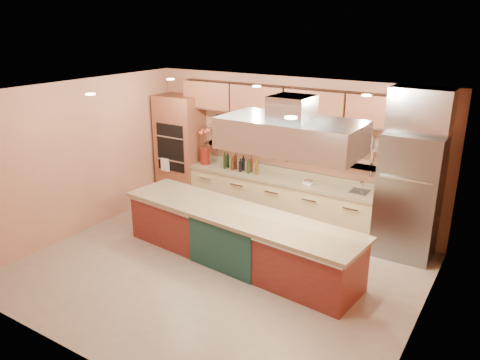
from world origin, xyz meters
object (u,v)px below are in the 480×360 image
Objects in this scene: kitchen_scale at (308,181)px; copper_kettle at (249,127)px; refrigerator at (409,196)px; flower_vase at (205,156)px; green_canister at (263,128)px; island at (237,237)px.

kitchen_scale is 1.64m from copper_kettle.
refrigerator is at bearing -4.13° from copper_kettle.
copper_kettle is at bearing 13.19° from flower_vase.
refrigerator reaches higher than green_canister.
green_canister reaches higher than kitchen_scale.
kitchen_scale is at bearing -11.23° from green_canister.
copper_kettle is at bearing 175.87° from refrigerator.
copper_kettle is 0.30m from green_canister.
green_canister is (1.24, 0.22, 0.70)m from flower_vase.
refrigerator is at bearing -11.30° from kitchen_scale.
island is at bearing -71.56° from green_canister.
kitchen_scale is at bearing -8.87° from copper_kettle.
refrigerator reaches higher than flower_vase.
island is (-2.25, -1.70, -0.62)m from refrigerator.
island is at bearing -142.90° from refrigerator.
refrigerator is at bearing -0.14° from flower_vase.
island is 21.23× the size of copper_kettle.
copper_kettle is at bearing 121.63° from island.
copper_kettle is at bearing 160.15° from kitchen_scale.
island is 1.85m from kitchen_scale.
copper_kettle is (-3.19, 0.23, 0.74)m from refrigerator.
green_canister reaches higher than island.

